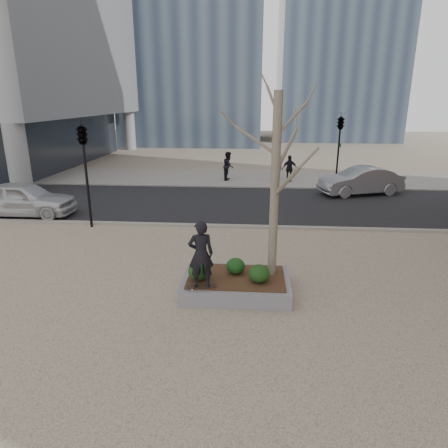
# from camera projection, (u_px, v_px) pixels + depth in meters

# --- Properties ---
(ground) EXTENTS (120.00, 120.00, 0.00)m
(ground) POSITION_uv_depth(u_px,v_px,m) (201.00, 291.00, 11.47)
(ground) COLOR tan
(ground) RESTS_ON ground
(street) EXTENTS (60.00, 8.00, 0.02)m
(street) POSITION_uv_depth(u_px,v_px,m) (226.00, 203.00, 20.97)
(street) COLOR black
(street) RESTS_ON ground
(far_sidewalk) EXTENTS (60.00, 6.00, 0.02)m
(far_sidewalk) POSITION_uv_depth(u_px,v_px,m) (233.00, 178.00, 27.63)
(far_sidewalk) COLOR gray
(far_sidewalk) RESTS_ON ground
(planter) EXTENTS (3.00, 2.00, 0.45)m
(planter) POSITION_uv_depth(u_px,v_px,m) (236.00, 285.00, 11.33)
(planter) COLOR gray
(planter) RESTS_ON ground
(planter_mulch) EXTENTS (2.70, 1.70, 0.04)m
(planter_mulch) POSITION_uv_depth(u_px,v_px,m) (236.00, 277.00, 11.25)
(planter_mulch) COLOR #382314
(planter_mulch) RESTS_ON planter
(sycamore_tree) EXTENTS (2.80, 2.80, 6.60)m
(sycamore_tree) POSITION_uv_depth(u_px,v_px,m) (276.00, 158.00, 10.47)
(sycamore_tree) COLOR gray
(sycamore_tree) RESTS_ON planter_mulch
(shrub_left) EXTENTS (0.61, 0.61, 0.52)m
(shrub_left) POSITION_uv_depth(u_px,v_px,m) (199.00, 271.00, 10.99)
(shrub_left) COLOR #143A12
(shrub_left) RESTS_ON planter_mulch
(shrub_middle) EXTENTS (0.53, 0.53, 0.45)m
(shrub_middle) POSITION_uv_depth(u_px,v_px,m) (236.00, 266.00, 11.38)
(shrub_middle) COLOR #123A13
(shrub_middle) RESTS_ON planter_mulch
(shrub_right) EXTENTS (0.58, 0.58, 0.49)m
(shrub_right) POSITION_uv_depth(u_px,v_px,m) (259.00, 274.00, 10.84)
(shrub_right) COLOR #143310
(shrub_right) RESTS_ON planter_mulch
(skateboard) EXTENTS (0.81, 0.38, 0.08)m
(skateboard) POSITION_uv_depth(u_px,v_px,m) (201.00, 287.00, 10.61)
(skateboard) COLOR black
(skateboard) RESTS_ON planter
(skateboarder) EXTENTS (0.74, 0.56, 1.82)m
(skateboarder) POSITION_uv_depth(u_px,v_px,m) (201.00, 254.00, 10.32)
(skateboarder) COLOR black
(skateboarder) RESTS_ON skateboard
(police_car) EXTENTS (4.71, 1.92, 1.60)m
(police_car) POSITION_uv_depth(u_px,v_px,m) (24.00, 199.00, 18.55)
(police_car) COLOR silver
(police_car) RESTS_ON street
(car_silver) EXTENTS (4.98, 2.99, 1.55)m
(car_silver) POSITION_uv_depth(u_px,v_px,m) (361.00, 181.00, 22.72)
(car_silver) COLOR #929399
(car_silver) RESTS_ON street
(pedestrian_a) EXTENTS (0.82, 1.00, 1.89)m
(pedestrian_a) POSITION_uv_depth(u_px,v_px,m) (229.00, 166.00, 26.70)
(pedestrian_a) COLOR black
(pedestrian_a) RESTS_ON far_sidewalk
(pedestrian_b) EXTENTS (0.68, 1.10, 1.65)m
(pedestrian_b) POSITION_uv_depth(u_px,v_px,m) (279.00, 167.00, 27.11)
(pedestrian_b) COLOR #455A7D
(pedestrian_b) RESTS_ON far_sidewalk
(pedestrian_c) EXTENTS (1.09, 0.64, 1.74)m
(pedestrian_c) POSITION_uv_depth(u_px,v_px,m) (290.00, 169.00, 26.12)
(pedestrian_c) COLOR black
(pedestrian_c) RESTS_ON far_sidewalk
(traffic_light_near) EXTENTS (0.60, 2.48, 4.50)m
(traffic_light_near) POSITION_uv_depth(u_px,v_px,m) (86.00, 175.00, 16.52)
(traffic_light_near) COLOR black
(traffic_light_near) RESTS_ON ground
(traffic_light_far) EXTENTS (0.60, 2.48, 4.50)m
(traffic_light_far) POSITION_uv_depth(u_px,v_px,m) (338.00, 151.00, 24.20)
(traffic_light_far) COLOR black
(traffic_light_far) RESTS_ON ground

